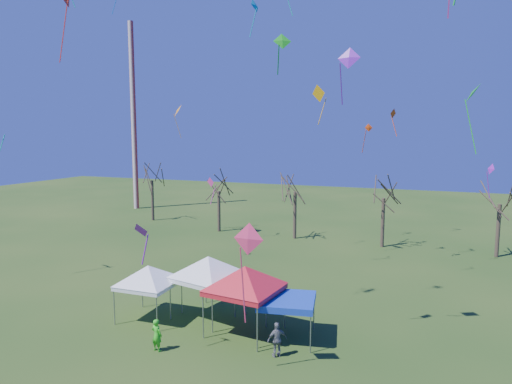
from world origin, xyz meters
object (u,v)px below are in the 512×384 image
Objects in this scene: tree_4 at (501,185)px; person_green at (157,335)px; person_grey at (277,340)px; tent_white_mid at (208,260)px; tent_blue at (287,301)px; tree_0 at (152,166)px; tent_white_west at (148,269)px; tree_1 at (219,177)px; tree_2 at (295,175)px; tent_red at (245,271)px; tree_3 at (384,181)px; radio_mast at (134,117)px.

person_green is at bearing -124.79° from tree_4.
tent_white_mid is at bearing -72.18° from person_grey.
tent_white_mid is at bearing 167.19° from tent_blue.
tree_0 reaches higher than tent_white_west.
tree_4 is at bearing 47.61° from tent_white_west.
tree_0 is 36.56m from person_grey.
tree_1 is at bearing 114.49° from tent_white_mid.
tent_white_west reaches higher than tent_blue.
tree_1 is at bearing 178.15° from tree_2.
tree_0 is at bearing 132.04° from tent_red.
tent_white_mid is at bearing -65.51° from tree_1.
tree_3 is at bearing 69.83° from tent_white_mid.
tree_4 is at bearing -158.03° from person_grey.
tree_2 reaches higher than tent_blue.
tent_white_mid is at bearing -87.13° from tree_2.
tree_1 is at bearing 106.27° from tent_white_west.
tree_0 reaches higher than tent_blue.
tent_white_west is at bearing -177.46° from tent_red.
tree_1 reaches higher than person_green.
tree_2 is 22.26m from tent_white_west.
tree_3 is at bearing 64.41° from tent_white_west.
tree_0 is at bearing 170.76° from tree_2.
radio_mast is at bearing -87.49° from person_grey.
tent_red reaches higher than tent_blue.
tree_0 reaches higher than tent_white_mid.
tree_1 is 1.69× the size of tent_white_mid.
person_grey is at bearing -155.07° from person_green.
tree_1 is 26.13m from tree_4.
tent_white_west is at bearing -153.21° from tent_white_mid.
tree_3 is at bearing -98.29° from person_green.
tree_2 is 22.17m from tent_red.
tree_0 is at bearing 172.92° from tree_3.
tree_1 is 2.38× the size of tent_blue.
tent_blue is at bearing -96.51° from tree_3.
tree_4 reaches higher than tent_red.
tree_2 is 25.60m from person_green.
person_green is at bearing -88.59° from tree_2.
tree_1 is at bearing -61.13° from person_green.
tree_4 is 26.23m from tent_white_mid.
tree_4 is at bearing -1.22° from tree_2.
tree_2 is at bearing 99.84° from tent_red.
tent_blue is at bearing 2.63° from tent_white_west.
tree_3 is 23.82m from person_grey.
tree_0 is 34.95m from tent_blue.
tent_red is at bearing -61.00° from tree_1.
tent_white_mid reaches higher than tent_white_west.
tent_red is (29.39, -31.27, -9.18)m from radio_mast.
person_green is (-7.78, -24.66, -5.29)m from tree_3.
tree_1 is 22.87m from tent_white_mid.
tree_3 is at bearing 83.49° from tent_blue.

